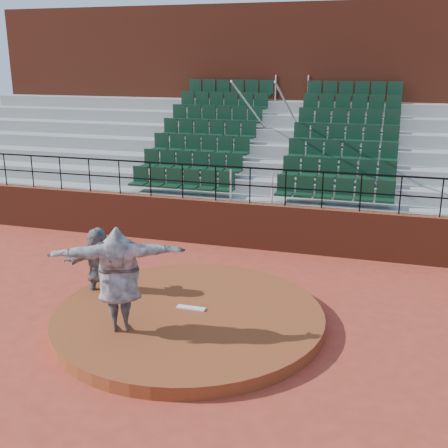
{
  "coord_description": "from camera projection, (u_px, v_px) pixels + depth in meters",
  "views": [
    {
      "loc": [
        3.69,
        -9.77,
        5.21
      ],
      "look_at": [
        0.0,
        2.5,
        1.4
      ],
      "focal_mm": 45.0,
      "sensor_mm": 36.0,
      "label": 1
    }
  ],
  "objects": [
    {
      "name": "pitching_rubber",
      "position": [
        191.0,
        308.0,
        11.54
      ],
      "size": [
        0.6,
        0.15,
        0.03
      ],
      "primitive_type": "cube",
      "color": "white",
      "rests_on": "pitchers_mound"
    },
    {
      "name": "fielder",
      "position": [
        99.0,
        264.0,
        12.38
      ],
      "size": [
        1.63,
        1.05,
        1.68
      ],
      "primitive_type": "imported",
      "rotation": [
        0.0,
        0.0,
        3.53
      ],
      "color": "black",
      "rests_on": "ground"
    },
    {
      "name": "pitchers_mound",
      "position": [
        189.0,
        317.0,
        11.44
      ],
      "size": [
        5.5,
        5.5,
        0.25
      ],
      "primitive_type": "cylinder",
      "color": "brown",
      "rests_on": "ground"
    },
    {
      "name": "ground",
      "position": [
        189.0,
        323.0,
        11.47
      ],
      "size": [
        90.0,
        90.0,
        0.0
      ],
      "primitive_type": "plane",
      "color": "#AE3A27",
      "rests_on": "ground"
    },
    {
      "name": "pitcher",
      "position": [
        119.0,
        279.0,
        10.42
      ],
      "size": [
        2.57,
        1.56,
        2.03
      ],
      "primitive_type": "imported",
      "rotation": [
        0.0,
        0.0,
        3.52
      ],
      "color": "black",
      "rests_on": "pitchers_mound"
    },
    {
      "name": "seating_deck",
      "position": [
        276.0,
        173.0,
        19.0
      ],
      "size": [
        24.0,
        5.97,
        4.63
      ],
      "color": "#999993",
      "rests_on": "ground"
    },
    {
      "name": "press_box_facade",
      "position": [
        298.0,
        101.0,
        22.03
      ],
      "size": [
        24.0,
        3.0,
        7.1
      ],
      "primitive_type": "cube",
      "color": "maroon",
      "rests_on": "ground"
    },
    {
      "name": "wall_railing",
      "position": [
        250.0,
        177.0,
        15.48
      ],
      "size": [
        24.04,
        0.05,
        1.03
      ],
      "color": "black",
      "rests_on": "boundary_wall"
    },
    {
      "name": "boundary_wall",
      "position": [
        249.0,
        225.0,
        15.88
      ],
      "size": [
        24.0,
        0.3,
        1.3
      ],
      "primitive_type": "cube",
      "color": "maroon",
      "rests_on": "ground"
    }
  ]
}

